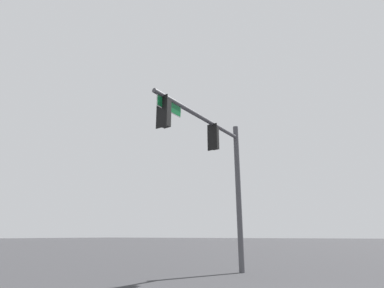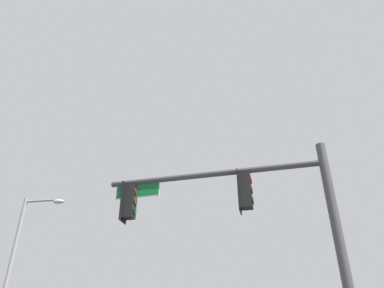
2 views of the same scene
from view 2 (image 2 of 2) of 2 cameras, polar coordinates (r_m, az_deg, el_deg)
name	(u,v)px [view 2 (image 2 of 2)]	position (r m, az deg, el deg)	size (l,w,h in m)	color
signal_pole_near	(260,225)	(10.97, 10.35, -12.02)	(6.83, 1.02, 7.45)	#47474C
street_lamp	(12,278)	(18.72, -25.75, -17.95)	(2.06, 0.28, 8.51)	gray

